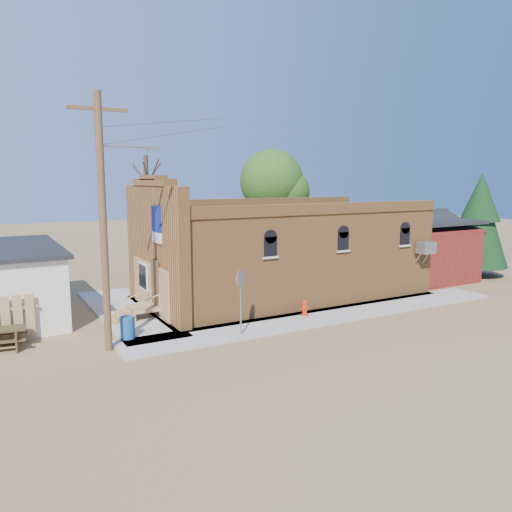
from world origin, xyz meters
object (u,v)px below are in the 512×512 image
fire_hydrant (305,308)px  utility_pole (104,217)px  brick_bar (279,252)px  trash_barrel (128,327)px  stop_sign (241,285)px

fire_hydrant → utility_pole: bearing=173.4°
brick_bar → utility_pole: utility_pole is taller
fire_hydrant → trash_barrel: (-7.72, 0.64, 0.06)m
fire_hydrant → stop_sign: size_ratio=0.28×
utility_pole → stop_sign: 5.60m
stop_sign → trash_barrel: stop_sign is taller
utility_pole → fire_hydrant: utility_pole is taller
stop_sign → trash_barrel: (-3.98, 1.68, -1.56)m
brick_bar → fire_hydrant: (-1.23, -4.15, -1.90)m
brick_bar → utility_pole: size_ratio=1.82×
utility_pole → stop_sign: size_ratio=3.49×
brick_bar → utility_pole: (-9.79, -4.29, 2.43)m
brick_bar → trash_barrel: brick_bar is taller
utility_pole → trash_barrel: size_ratio=10.64×
brick_bar → trash_barrel: bearing=-158.6°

